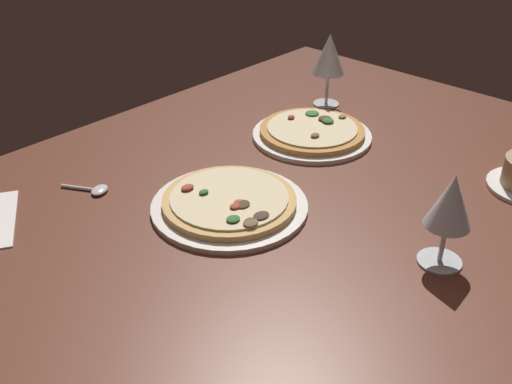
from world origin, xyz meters
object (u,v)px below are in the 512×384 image
wine_glass_far (329,56)px  wine_glass_near (451,204)px  pizza_side (312,132)px  spoon (95,190)px  pizza_main (229,203)px

wine_glass_far → wine_glass_near: (38.28, 51.28, -1.60)cm
pizza_side → wine_glass_near: 48.34cm
pizza_side → wine_glass_near: bearing=63.2°
wine_glass_far → spoon: size_ratio=1.90×
pizza_main → wine_glass_near: (-11.46, 35.01, 9.56)cm
wine_glass_near → pizza_side: bearing=-116.8°
pizza_main → wine_glass_far: (-49.73, -16.27, 11.16)cm
wine_glass_far → spoon: (62.81, -6.36, -11.89)cm
wine_glass_far → spoon: 64.24cm
pizza_main → spoon: size_ratio=3.03×
wine_glass_far → wine_glass_near: 64.01cm
pizza_main → wine_glass_near: 38.06cm
pizza_main → pizza_side: same height
pizza_main → wine_glass_near: size_ratio=1.79×
pizza_side → wine_glass_near: wine_glass_near is taller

